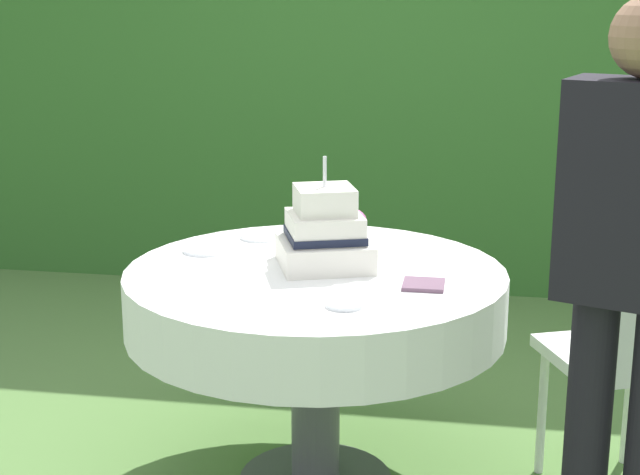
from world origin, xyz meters
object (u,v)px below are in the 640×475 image
at_px(serving_plate_right, 260,237).
at_px(napkin_stack, 424,285).
at_px(standing_person, 632,270).
at_px(serving_plate_far, 205,250).
at_px(garden_chair, 630,344).
at_px(cake_table, 315,304).
at_px(serving_plate_left, 323,238).
at_px(serving_plate_near, 345,305).
at_px(wedding_cake, 326,234).

xyz_separation_m(serving_plate_right, napkin_stack, (0.61, -0.47, 0.00)).
bearing_deg(standing_person, napkin_stack, 145.95).
relative_size(serving_plate_far, napkin_stack, 1.19).
bearing_deg(napkin_stack, garden_chair, 14.36).
xyz_separation_m(napkin_stack, garden_chair, (0.63, 0.16, -0.21)).
height_order(cake_table, serving_plate_left, serving_plate_left).
bearing_deg(serving_plate_near, garden_chair, 24.86).
bearing_deg(cake_table, napkin_stack, -18.30).
height_order(cake_table, napkin_stack, napkin_stack).
relative_size(serving_plate_far, serving_plate_left, 1.04).
distance_m(wedding_cake, garden_chair, 1.00).
relative_size(serving_plate_near, serving_plate_far, 0.73).
height_order(serving_plate_near, garden_chair, garden_chair).
distance_m(serving_plate_left, serving_plate_right, 0.22).
relative_size(serving_plate_near, standing_person, 0.07).
height_order(wedding_cake, serving_plate_left, wedding_cake).
xyz_separation_m(serving_plate_near, serving_plate_left, (-0.18, 0.71, 0.00)).
height_order(napkin_stack, standing_person, standing_person).
xyz_separation_m(serving_plate_near, serving_plate_right, (-0.41, 0.69, 0.00)).
bearing_deg(cake_table, serving_plate_left, 96.06).
bearing_deg(standing_person, wedding_cake, 148.03).
relative_size(cake_table, standing_person, 0.76).
distance_m(cake_table, garden_chair, 0.98).
relative_size(serving_plate_left, standing_person, 0.09).
relative_size(napkin_stack, standing_person, 0.08).
distance_m(serving_plate_near, serving_plate_right, 0.81).
distance_m(serving_plate_right, napkin_stack, 0.77).
bearing_deg(serving_plate_near, serving_plate_left, 104.54).
distance_m(serving_plate_far, napkin_stack, 0.80).
bearing_deg(napkin_stack, serving_plate_far, 160.72).
height_order(serving_plate_near, napkin_stack, same).
height_order(cake_table, garden_chair, garden_chair).
xyz_separation_m(wedding_cake, napkin_stack, (0.32, -0.17, -0.10)).
distance_m(cake_table, serving_plate_right, 0.46).
relative_size(serving_plate_near, serving_plate_left, 0.76).
xyz_separation_m(serving_plate_near, garden_chair, (0.83, 0.39, -0.21)).
bearing_deg(cake_table, garden_chair, 2.67).
relative_size(napkin_stack, garden_chair, 0.14).
bearing_deg(serving_plate_near, serving_plate_far, 138.38).
distance_m(serving_plate_far, serving_plate_left, 0.43).
distance_m(serving_plate_far, serving_plate_right, 0.25).
height_order(wedding_cake, standing_person, standing_person).
xyz_separation_m(serving_plate_far, standing_person, (1.29, -0.63, 0.18)).
distance_m(wedding_cake, serving_plate_right, 0.42).
relative_size(cake_table, serving_plate_far, 8.26).
bearing_deg(standing_person, serving_plate_left, 137.46).
bearing_deg(serving_plate_right, serving_plate_near, -59.54).
bearing_deg(cake_table, serving_plate_near, -66.89).
distance_m(serving_plate_near, serving_plate_left, 0.74).
bearing_deg(standing_person, garden_chair, 80.35).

